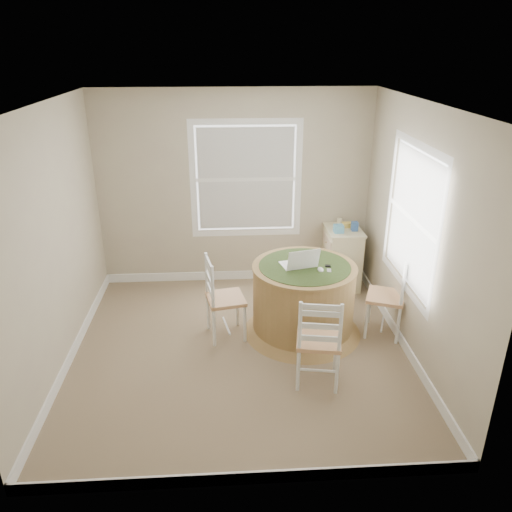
{
  "coord_description": "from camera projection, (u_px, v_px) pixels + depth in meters",
  "views": [
    {
      "loc": [
        -0.12,
        -4.6,
        3.11
      ],
      "look_at": [
        0.2,
        0.45,
        0.93
      ],
      "focal_mm": 35.0,
      "sensor_mm": 36.0,
      "label": 1
    }
  ],
  "objects": [
    {
      "name": "keys",
      "position": [
        328.0,
        266.0,
        5.47
      ],
      "size": [
        0.07,
        0.06,
        0.02
      ],
      "primitive_type": "cube",
      "rotation": [
        0.0,
        0.0,
        -0.16
      ],
      "color": "black",
      "rests_on": "round_table"
    },
    {
      "name": "round_table",
      "position": [
        303.0,
        297.0,
        5.64
      ],
      "size": [
        1.34,
        1.34,
        0.84
      ],
      "rotation": [
        0.0,
        0.0,
        -0.16
      ],
      "color": "#966E43",
      "rests_on": "ground"
    },
    {
      "name": "chair_left",
      "position": [
        226.0,
        298.0,
        5.56
      ],
      "size": [
        0.48,
        0.49,
        0.95
      ],
      "primitive_type": null,
      "rotation": [
        0.0,
        0.0,
        1.77
      ],
      "color": "white",
      "rests_on": "ground"
    },
    {
      "name": "chair_near",
      "position": [
        319.0,
        340.0,
        4.78
      ],
      "size": [
        0.48,
        0.47,
        0.95
      ],
      "primitive_type": null,
      "rotation": [
        0.0,
        0.0,
        2.97
      ],
      "color": "white",
      "rests_on": "ground"
    },
    {
      "name": "box_blue",
      "position": [
        355.0,
        226.0,
        6.52
      ],
      "size": [
        0.08,
        0.08,
        0.12
      ],
      "primitive_type": "cube",
      "rotation": [
        0.0,
        0.0,
        0.01
      ],
      "color": "#2F548F",
      "rests_on": "corner_chest"
    },
    {
      "name": "tissue_box",
      "position": [
        338.0,
        229.0,
        6.46
      ],
      "size": [
        0.12,
        0.12,
        0.1
      ],
      "primitive_type": "cube",
      "rotation": [
        0.0,
        0.0,
        0.01
      ],
      "color": "#4F94B6",
      "rests_on": "corner_chest"
    },
    {
      "name": "box_yellow",
      "position": [
        348.0,
        225.0,
        6.67
      ],
      "size": [
        0.15,
        0.1,
        0.06
      ],
      "primitive_type": "cube",
      "rotation": [
        0.0,
        0.0,
        0.01
      ],
      "color": "gold",
      "rests_on": "corner_chest"
    },
    {
      "name": "cup_cream",
      "position": [
        339.0,
        221.0,
        6.75
      ],
      "size": [
        0.07,
        0.07,
        0.09
      ],
      "primitive_type": "cylinder",
      "color": "beige",
      "rests_on": "corner_chest"
    },
    {
      "name": "laptop",
      "position": [
        299.0,
        263.0,
        5.47
      ],
      "size": [
        0.43,
        0.4,
        0.25
      ],
      "rotation": [
        0.0,
        0.0,
        3.39
      ],
      "color": "white",
      "rests_on": "round_table"
    },
    {
      "name": "phone",
      "position": [
        329.0,
        271.0,
        5.37
      ],
      "size": [
        0.06,
        0.1,
        0.02
      ],
      "primitive_type": "cube",
      "rotation": [
        0.0,
        0.0,
        -0.16
      ],
      "color": "#B7BABF",
      "rests_on": "round_table"
    },
    {
      "name": "mouse",
      "position": [
        321.0,
        270.0,
        5.38
      ],
      "size": [
        0.08,
        0.12,
        0.04
      ],
      "primitive_type": "ellipsoid",
      "rotation": [
        0.0,
        0.0,
        -0.16
      ],
      "color": "white",
      "rests_on": "round_table"
    },
    {
      "name": "corner_chest",
      "position": [
        342.0,
        257.0,
        6.77
      ],
      "size": [
        0.47,
        0.62,
        0.82
      ],
      "rotation": [
        0.0,
        0.0,
        0.01
      ],
      "color": "beige",
      "rests_on": "ground"
    },
    {
      "name": "room",
      "position": [
        255.0,
        234.0,
        5.1
      ],
      "size": [
        3.64,
        3.64,
        2.64
      ],
      "color": "#927A5C",
      "rests_on": "ground"
    },
    {
      "name": "chair_right",
      "position": [
        386.0,
        296.0,
        5.6
      ],
      "size": [
        0.52,
        0.54,
        0.95
      ],
      "primitive_type": null,
      "rotation": [
        0.0,
        0.0,
        -1.94
      ],
      "color": "white",
      "rests_on": "ground"
    }
  ]
}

